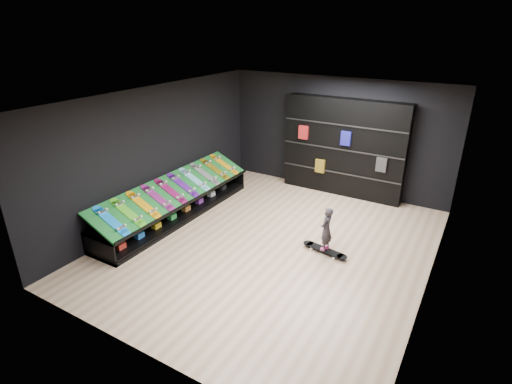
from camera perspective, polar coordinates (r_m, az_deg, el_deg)
The scene contains 21 objects.
floor at distance 8.36m, azimuth 2.28°, elevation -7.47°, with size 6.00×7.00×0.01m, color #D4B28F.
ceiling at distance 7.30m, azimuth 2.65°, elevation 13.22°, with size 6.00×7.00×0.01m, color white.
wall_back at distance 10.77m, azimuth 11.39°, elevation 7.90°, with size 6.00×0.02×3.00m, color black.
wall_front at distance 5.21m, azimuth -16.41°, elevation -9.93°, with size 6.00×0.02×3.00m, color black.
wall_left at distance 9.41m, azimuth -13.93°, elevation 5.44°, with size 0.02×7.00×3.00m, color black.
wall_right at distance 6.94m, azimuth 24.85°, elevation -2.56°, with size 0.02×7.00×3.00m, color black.
display_rack at distance 9.56m, azimuth -11.27°, elevation -2.08°, with size 0.90×4.50×0.50m, color black, non-canonical shape.
turf_ramp at distance 9.35m, azimuth -11.26°, elevation 0.41°, with size 1.00×4.50×0.04m, color #0E5A1E.
back_shelving at distance 10.59m, azimuth 12.40°, elevation 6.19°, with size 3.15×0.37×2.52m, color black.
floor_skateboard at distance 8.15m, azimuth 9.77°, elevation -8.34°, with size 0.98×0.22×0.09m, color black, non-canonical shape.
child at distance 7.99m, azimuth 9.92°, elevation -6.39°, with size 0.20×0.14×0.54m, color black.
display_board_0 at distance 8.15m, azimuth -19.97°, elevation -3.91°, with size 0.98×0.22×0.09m, color blue, non-canonical shape.
display_board_1 at distance 8.39m, azimuth -17.81°, elevation -2.81°, with size 0.98×0.22×0.09m, color green, non-canonical shape.
display_board_2 at distance 8.65m, azimuth -15.78°, elevation -1.78°, with size 0.98×0.22×0.09m, color yellow, non-canonical shape.
display_board_3 at distance 8.91m, azimuth -13.87°, elevation -0.81°, with size 0.98×0.22×0.09m, color #2626BF, non-canonical shape.
display_board_4 at distance 9.19m, azimuth -12.07°, elevation 0.11°, with size 0.98×0.22×0.09m, color #E5198C, non-canonical shape.
display_board_5 at distance 9.47m, azimuth -10.38°, elevation 0.98°, with size 0.98×0.22×0.09m, color purple, non-canonical shape.
display_board_6 at distance 9.77m, azimuth -8.79°, elevation 1.79°, with size 0.98×0.22×0.09m, color #0CB2E5, non-canonical shape.
display_board_7 at distance 10.08m, azimuth -7.29°, elevation 2.55°, with size 0.98×0.22×0.09m, color black, non-canonical shape.
display_board_8 at distance 10.39m, azimuth -5.88°, elevation 3.26°, with size 0.98×0.22×0.09m, color yellow, non-canonical shape.
display_board_9 at distance 10.71m, azimuth -4.55°, elevation 3.93°, with size 0.98×0.22×0.09m, color orange, non-canonical shape.
Camera 1 is at (3.36, -6.35, 4.26)m, focal length 28.00 mm.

